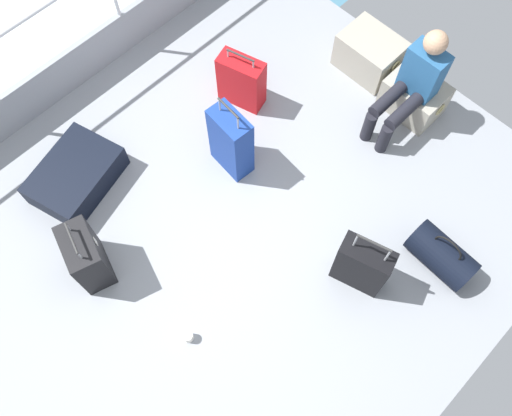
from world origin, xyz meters
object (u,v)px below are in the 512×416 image
cargo_crate_1 (414,97)px  suitcase_1 (86,256)px  paper_cup (188,337)px  passenger_seated (413,83)px  suitcase_3 (231,142)px  cargo_crate_0 (369,54)px  duffel_bag (442,255)px  suitcase_2 (362,265)px  suitcase_4 (76,176)px  suitcase_0 (241,81)px

cargo_crate_1 → suitcase_1: bearing=-105.4°
cargo_crate_1 → paper_cup: size_ratio=5.72×
passenger_seated → suitcase_1: (-0.86, -2.95, -0.26)m
cargo_crate_1 → suitcase_3: suitcase_3 is taller
cargo_crate_0 → duffel_bag: 2.08m
cargo_crate_1 → duffel_bag: size_ratio=1.01×
cargo_crate_0 → passenger_seated: (0.61, -0.25, 0.34)m
suitcase_2 → paper_cup: 1.48m
suitcase_2 → suitcase_4: 2.57m
cargo_crate_1 → suitcase_0: suitcase_0 is taller
cargo_crate_1 → suitcase_4: bearing=-120.3°
passenger_seated → suitcase_2: (0.73, -1.48, -0.24)m
duffel_bag → paper_cup: (-1.00, -1.90, -0.10)m
duffel_bag → suitcase_1: bearing=-134.1°
suitcase_3 → duffel_bag: 1.99m
suitcase_2 → paper_cup: (-0.61, -1.32, -0.25)m
cargo_crate_1 → suitcase_2: bearing=-66.1°
suitcase_2 → cargo_crate_1: bearing=113.9°
suitcase_3 → paper_cup: 1.66m
passenger_seated → cargo_crate_0: bearing=157.6°
cargo_crate_0 → suitcase_1: suitcase_1 is taller
passenger_seated → suitcase_1: size_ratio=1.54×
suitcase_0 → duffel_bag: bearing=-0.2°
cargo_crate_0 → suitcase_0: size_ratio=0.95×
passenger_seated → suitcase_0: (-1.21, -0.89, -0.26)m
cargo_crate_0 → suitcase_2: bearing=-52.1°
cargo_crate_1 → paper_cup: (0.13, -2.97, -0.12)m
suitcase_3 → duffel_bag: (1.90, 0.54, -0.20)m
cargo_crate_1 → suitcase_1: suitcase_1 is taller
suitcase_2 → duffel_bag: size_ratio=1.41×
suitcase_3 → cargo_crate_0: bearing=84.5°
cargo_crate_0 → suitcase_3: suitcase_3 is taller
paper_cup → suitcase_0: bearing=125.0°
suitcase_1 → paper_cup: 1.03m
passenger_seated → paper_cup: passenger_seated is taller
paper_cup → suitcase_2: bearing=65.2°
passenger_seated → suitcase_0: passenger_seated is taller
cargo_crate_0 → duffel_bag: size_ratio=1.07×
suitcase_0 → suitcase_4: (-0.39, -1.66, -0.14)m
cargo_crate_0 → duffel_bag: duffel_bag is taller
suitcase_1 → suitcase_4: 0.85m
suitcase_2 → passenger_seated: bearing=116.4°
suitcase_0 → cargo_crate_0: bearing=62.3°
cargo_crate_1 → paper_cup: bearing=-87.6°
paper_cup → suitcase_4: bearing=171.9°
suitcase_1 → paper_cup: size_ratio=6.79×
suitcase_0 → suitcase_4: size_ratio=0.71×
duffel_bag → suitcase_0: bearing=179.8°
paper_cup → cargo_crate_1: bearing=92.4°
suitcase_4 → suitcase_3: bearing=53.5°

